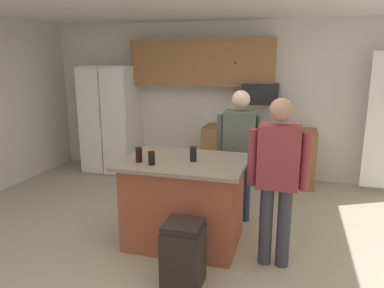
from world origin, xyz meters
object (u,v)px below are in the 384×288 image
Objects in this scene: kitchen_island at (184,201)px; glass_stout_tall at (193,154)px; person_host_foreground at (278,173)px; person_guest_left at (240,148)px; microwave_over_range at (261,94)px; glass_dark_ale at (152,158)px; glass_short_whisky at (139,155)px; trash_bin at (183,254)px; refrigerator at (111,119)px.

kitchen_island is 0.55m from glass_stout_tall.
kitchen_island is at bearing -0.00° from person_host_foreground.
microwave_over_range is at bearing -150.07° from person_guest_left.
kitchen_island is at bearing 44.63° from glass_dark_ale.
trash_bin is (0.66, -0.57, -0.72)m from glass_short_whisky.
person_host_foreground is 10.66× the size of glass_stout_tall.
glass_stout_tall is at bearing 33.04° from glass_dark_ale.
person_guest_left is 1.25m from glass_dark_ale.
person_host_foreground reaches higher than glass_dark_ale.
person_guest_left reaches higher than kitchen_island.
person_guest_left is 10.45× the size of glass_short_whisky.
glass_dark_ale is at bearing -146.96° from glass_stout_tall.
microwave_over_range is (2.60, 0.12, 0.51)m from refrigerator.
kitchen_island is 0.65m from glass_dark_ale.
microwave_over_range is at bearing 76.49° from kitchen_island.
person_guest_left is at bearing 53.46° from glass_dark_ale.
refrigerator is 1.43× the size of kitchen_island.
trash_bin is (-0.25, -1.51, -0.64)m from person_guest_left.
glass_dark_ale is (-1.24, -0.07, 0.06)m from person_host_foreground.
person_host_foreground is at bearing 37.49° from trash_bin.
refrigerator reaches higher than glass_stout_tall.
glass_short_whisky is at bearing -161.41° from glass_stout_tall.
person_host_foreground reaches higher than glass_short_whisky.
person_host_foreground is 1.15m from trash_bin.
trash_bin is at bearing -40.91° from glass_short_whisky.
microwave_over_range is at bearing 2.60° from refrigerator.
glass_stout_tall is at bearing -0.02° from person_host_foreground.
kitchen_island is 2.15× the size of trash_bin.
refrigerator is at bearing 125.93° from glass_dark_ale.
microwave_over_range is at bearing 72.34° from glass_dark_ale.
microwave_over_range is at bearing -69.29° from person_host_foreground.
person_host_foreground reaches higher than trash_bin.
person_guest_left reaches higher than glass_short_whisky.
glass_stout_tall is (-0.37, -0.76, 0.08)m from person_guest_left.
kitchen_island is 8.40× the size of glass_short_whisky.
microwave_over_range is 2.73m from glass_short_whisky.
refrigerator is at bearing -87.22° from person_guest_left.
person_guest_left is (2.52, -1.46, -0.00)m from refrigerator.
glass_short_whisky is (-0.99, -2.51, -0.43)m from microwave_over_range.
refrigerator is 3.85m from person_host_foreground.
kitchen_island is 9.42× the size of glass_dark_ale.
glass_short_whisky reaches higher than glass_dark_ale.
microwave_over_range is 3.62× the size of glass_stout_tall.
trash_bin is at bearing -80.73° from glass_stout_tall.
person_guest_left is (-0.08, -1.58, -0.51)m from microwave_over_range.
glass_dark_ale is (-0.82, -2.57, -0.44)m from microwave_over_range.
refrigerator is at bearing -27.17° from person_host_foreground.
person_host_foreground is 1.41m from glass_short_whisky.
glass_dark_ale is at bearing -135.37° from kitchen_island.
microwave_over_range reaches higher than glass_stout_tall.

